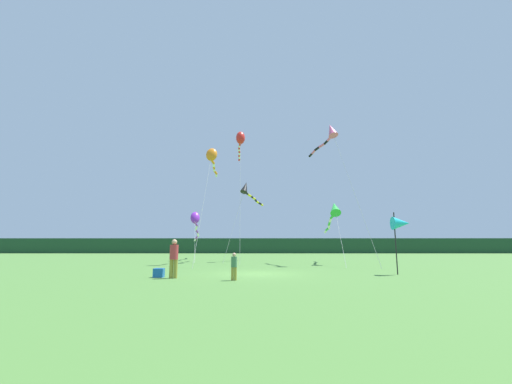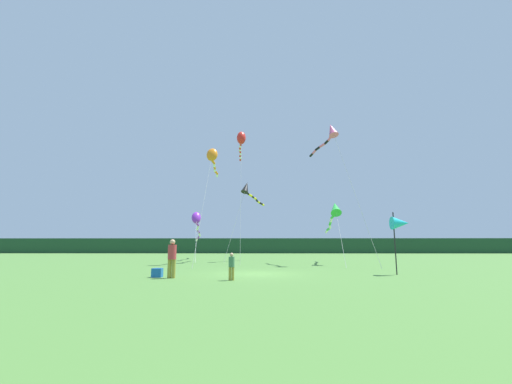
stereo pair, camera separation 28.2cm
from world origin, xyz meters
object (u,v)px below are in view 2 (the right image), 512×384
object	(u,v)px
kite_rainbow	(330,133)
kite_green	(334,211)
person_child	(232,265)
kite_red	(241,140)
person_adult	(172,256)
kite_black	(248,190)
banner_flag_pole	(400,224)
kite_orange	(213,157)
kite_purple	(197,222)
cooler_box	(157,273)

from	to	relation	value
kite_rainbow	kite_green	size ratio (longest dim) A/B	1.26
person_child	kite_red	size ratio (longest dim) A/B	0.09
person_child	kite_rainbow	world-z (taller)	kite_rainbow
person_child	person_adult	bearing A→B (deg)	162.19
person_child	kite_black	world-z (taller)	kite_black
banner_flag_pole	kite_orange	xyz separation A→B (m)	(-11.44, 9.41, 6.20)
kite_rainbow	kite_purple	xyz separation A→B (m)	(-12.32, 7.44, -6.79)
person_adult	kite_red	bearing A→B (deg)	81.61
cooler_box	kite_rainbow	size ratio (longest dim) A/B	0.04
kite_black	kite_purple	bearing A→B (deg)	156.23
kite_green	kite_purple	bearing A→B (deg)	151.95
kite_orange	kite_purple	xyz separation A→B (m)	(-2.52, 6.78, -4.97)
person_adult	cooler_box	size ratio (longest dim) A/B	3.83
person_adult	cooler_box	bearing A→B (deg)	152.49
person_child	kite_black	bearing A→B (deg)	89.92
cooler_box	banner_flag_pole	distance (m)	12.62
cooler_box	kite_black	xyz separation A→B (m)	(3.68, 15.40, 6.53)
person_child	kite_black	size ratio (longest dim) A/B	0.15
cooler_box	kite_red	size ratio (longest dim) A/B	0.04
kite_black	kite_orange	size ratio (longest dim) A/B	0.79
kite_black	person_child	bearing A→B (deg)	-90.08
person_child	cooler_box	xyz separation A→B (m)	(-3.66, 1.33, -0.45)
kite_orange	kite_black	bearing A→B (deg)	57.36
person_adult	cooler_box	xyz separation A→B (m)	(-0.79, 0.41, -0.78)
person_adult	kite_green	xyz separation A→B (m)	(10.14, 11.45, 3.24)
banner_flag_pole	kite_orange	size ratio (longest dim) A/B	0.34
kite_red	kite_purple	size ratio (longest dim) A/B	1.14
person_adult	kite_rainbow	size ratio (longest dim) A/B	0.15
kite_purple	cooler_box	bearing A→B (deg)	-84.63
person_child	kite_red	world-z (taller)	kite_red
banner_flag_pole	kite_orange	distance (m)	16.06
cooler_box	kite_orange	size ratio (longest dim) A/B	0.05
kite_rainbow	banner_flag_pole	bearing A→B (deg)	-79.38
kite_green	kite_red	bearing A→B (deg)	155.00
kite_green	kite_orange	size ratio (longest dim) A/B	0.95
kite_red	kite_orange	size ratio (longest dim) A/B	1.29
kite_black	kite_purple	xyz separation A→B (m)	(-5.35, 2.36, -2.89)
kite_red	kite_orange	world-z (taller)	kite_red
kite_orange	person_child	bearing A→B (deg)	-77.14
person_adult	kite_red	xyz separation A→B (m)	(2.23, 15.14, 10.57)
person_adult	person_child	size ratio (longest dim) A/B	1.51
cooler_box	kite_rainbow	world-z (taller)	kite_rainbow
banner_flag_pole	kite_green	size ratio (longest dim) A/B	0.35
person_adult	kite_black	world-z (taller)	kite_black
person_adult	kite_orange	xyz separation A→B (m)	(0.06, 11.38, 7.83)
person_child	banner_flag_pole	world-z (taller)	banner_flag_pole
kite_rainbow	kite_green	distance (m)	6.46
banner_flag_pole	cooler_box	bearing A→B (deg)	-172.76
person_adult	kite_black	distance (m)	17.07
person_child	cooler_box	size ratio (longest dim) A/B	2.53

